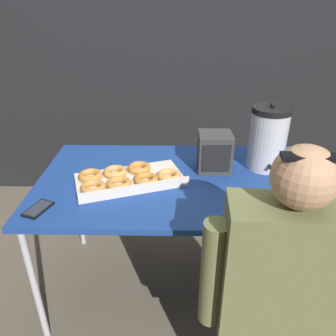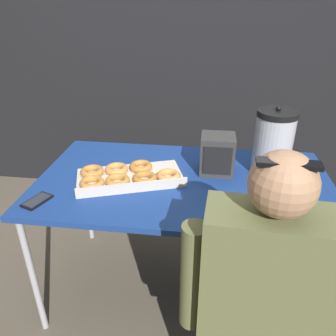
{
  "view_description": "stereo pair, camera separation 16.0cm",
  "coord_description": "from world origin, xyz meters",
  "views": [
    {
      "loc": [
        -0.06,
        -1.45,
        1.55
      ],
      "look_at": [
        -0.08,
        0.0,
        0.8
      ],
      "focal_mm": 35.0,
      "sensor_mm": 36.0,
      "label": 1
    },
    {
      "loc": [
        0.1,
        -1.43,
        1.55
      ],
      "look_at": [
        -0.08,
        0.0,
        0.8
      ],
      "focal_mm": 35.0,
      "sensor_mm": 36.0,
      "label": 2
    }
  ],
  "objects": [
    {
      "name": "ground_plane",
      "position": [
        0.0,
        0.0,
        0.0
      ],
      "size": [
        12.0,
        12.0,
        0.0
      ],
      "primitive_type": "plane",
      "color": "brown"
    },
    {
      "name": "back_wall",
      "position": [
        0.0,
        1.2,
        1.25
      ],
      "size": [
        6.0,
        0.11,
        2.48
      ],
      "color": "black",
      "rests_on": "ground"
    },
    {
      "name": "folding_table",
      "position": [
        0.0,
        0.0,
        0.7
      ],
      "size": [
        1.47,
        0.83,
        0.74
      ],
      "color": "navy",
      "rests_on": "ground"
    },
    {
      "name": "donut_box",
      "position": [
        -0.28,
        -0.04,
        0.76
      ],
      "size": [
        0.58,
        0.43,
        0.05
      ],
      "rotation": [
        0.0,
        0.0,
        0.33
      ],
      "color": "beige",
      "rests_on": "folding_table"
    },
    {
      "name": "coffee_urn",
      "position": [
        0.43,
        0.14,
        0.91
      ],
      "size": [
        0.2,
        0.22,
        0.36
      ],
      "color": "#B7B7BC",
      "rests_on": "folding_table"
    },
    {
      "name": "cell_phone",
      "position": [
        -0.64,
        -0.29,
        0.74
      ],
      "size": [
        0.11,
        0.15,
        0.01
      ],
      "rotation": [
        0.0,
        0.0,
        -0.35
      ],
      "color": "black",
      "rests_on": "folding_table"
    },
    {
      "name": "space_heater",
      "position": [
        0.16,
        0.11,
        0.84
      ],
      "size": [
        0.17,
        0.16,
        0.2
      ],
      "color": "#333333",
      "rests_on": "folding_table"
    },
    {
      "name": "person_seated",
      "position": [
        0.32,
        -0.63,
        0.57
      ],
      "size": [
        0.55,
        0.25,
        1.2
      ],
      "rotation": [
        0.0,
        0.0,
        3.08
      ],
      "color": "#33332D",
      "rests_on": "ground"
    }
  ]
}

